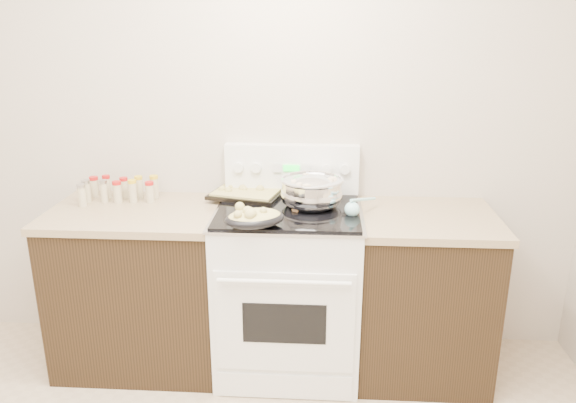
{
  "coord_description": "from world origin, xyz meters",
  "views": [
    {
      "loc": [
        0.52,
        -1.38,
        1.9
      ],
      "look_at": [
        0.35,
        1.37,
        1.0
      ],
      "focal_mm": 35.0,
      "sensor_mm": 36.0,
      "label": 1
    }
  ],
  "objects": [
    {
      "name": "baking_sheet",
      "position": [
        0.1,
        1.63,
        0.96
      ],
      "size": [
        0.44,
        0.36,
        0.06
      ],
      "color": "black",
      "rests_on": "kitchen_range"
    },
    {
      "name": "roasting_pan",
      "position": [
        0.2,
        1.14,
        0.99
      ],
      "size": [
        0.35,
        0.3,
        0.11
      ],
      "color": "black",
      "rests_on": "kitchen_range"
    },
    {
      "name": "counter_left",
      "position": [
        -0.48,
        1.43,
        0.46
      ],
      "size": [
        0.93,
        0.67,
        0.92
      ],
      "color": "black",
      "rests_on": "ground"
    },
    {
      "name": "counter_right",
      "position": [
        1.08,
        1.43,
        0.46
      ],
      "size": [
        0.73,
        0.67,
        0.92
      ],
      "color": "black",
      "rests_on": "ground"
    },
    {
      "name": "kitchen_range",
      "position": [
        0.35,
        1.42,
        0.49
      ],
      "size": [
        0.78,
        0.73,
        1.22
      ],
      "color": "white",
      "rests_on": "ground"
    },
    {
      "name": "blue_ladle",
      "position": [
        0.69,
        1.36,
        0.98
      ],
      "size": [
        0.18,
        0.24,
        0.1
      ],
      "color": "#9EE3EB",
      "rests_on": "kitchen_range"
    },
    {
      "name": "spice_jars",
      "position": [
        -0.62,
        1.57,
        0.98
      ],
      "size": [
        0.4,
        0.23,
        0.13
      ],
      "color": "#BFB28C",
      "rests_on": "counter_left"
    },
    {
      "name": "room_shell",
      "position": [
        0.0,
        0.0,
        1.7
      ],
      "size": [
        4.1,
        3.6,
        2.75
      ],
      "color": "beige",
      "rests_on": "ground"
    },
    {
      "name": "mixing_bowl",
      "position": [
        0.47,
        1.47,
        1.02
      ],
      "size": [
        0.43,
        0.43,
        0.2
      ],
      "color": "silver",
      "rests_on": "kitchen_range"
    },
    {
      "name": "wooden_spoon",
      "position": [
        0.39,
        1.43,
        0.95
      ],
      "size": [
        0.04,
        0.27,
        0.04
      ],
      "color": "tan",
      "rests_on": "kitchen_range"
    }
  ]
}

